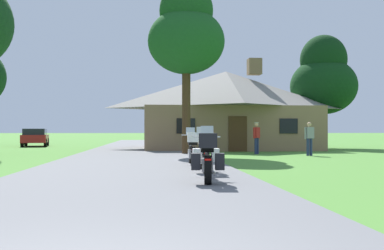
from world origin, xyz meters
name	(u,v)px	position (x,y,z in m)	size (l,w,h in m)	color
ground_plane	(139,156)	(0.00, 20.00, 0.00)	(500.00, 500.00, 0.00)	#4C8433
asphalt_driveway	(138,158)	(0.00, 18.00, 0.03)	(6.40, 80.00, 0.06)	slate
motorcycle_black_nearest_to_camera	(208,158)	(1.87, 7.32, 0.61)	(0.85, 2.08, 1.30)	black
motorcycle_yellow_second_in_row	(205,153)	(2.11, 10.07, 0.61)	(0.74, 2.08, 1.30)	black
motorcycle_silver_farthest_in_row	(192,149)	(2.00, 12.78, 0.62)	(0.66, 2.08, 1.30)	black
stone_lodge	(226,109)	(5.73, 28.58, 2.73)	(11.68, 9.18, 6.21)	#896B4C
bystander_gray_shirt_near_lodge	(309,137)	(8.42, 19.39, 0.93)	(0.53, 0.31, 1.67)	navy
bystander_red_shirt_beside_signpost	(257,136)	(6.19, 21.31, 0.95)	(0.41, 0.42, 1.69)	navy
tree_right_of_lodge	(323,78)	(13.07, 29.81, 5.04)	(4.79, 4.79, 8.19)	#422D19
tree_by_lodge_front	(186,33)	(2.42, 21.02, 6.32)	(4.00, 4.00, 8.99)	#422D19
parked_red_suv_far_left	(35,137)	(-8.53, 34.99, 0.78)	(2.53, 4.83, 1.40)	maroon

